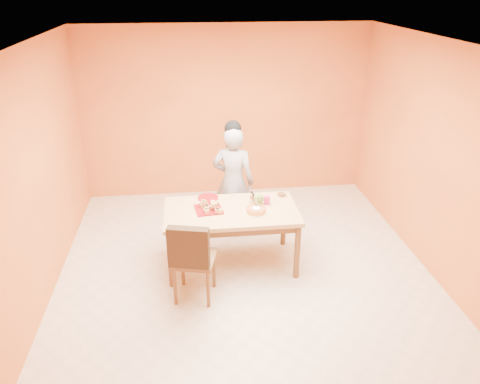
{
  "coord_description": "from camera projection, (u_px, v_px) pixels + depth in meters",
  "views": [
    {
      "loc": [
        -0.63,
        -4.7,
        3.3
      ],
      "look_at": [
        -0.04,
        0.3,
        0.98
      ],
      "focal_mm": 35.0,
      "sensor_mm": 36.0,
      "label": 1
    }
  ],
  "objects": [
    {
      "name": "sponge_cake",
      "position": [
        256.0,
        210.0,
        5.51
      ],
      "size": [
        0.28,
        0.28,
        0.05
      ],
      "primitive_type": "cylinder",
      "rotation": [
        0.0,
        0.0,
        0.22
      ],
      "color": "#C97E34",
      "rests_on": "white_cake_plate"
    },
    {
      "name": "pastry_platter",
      "position": [
        209.0,
        209.0,
        5.6
      ],
      "size": [
        0.35,
        0.35,
        0.02
      ],
      "primitive_type": "cube",
      "rotation": [
        0.0,
        0.0,
        0.13
      ],
      "color": "maroon",
      "rests_on": "dining_table"
    },
    {
      "name": "ceiling",
      "position": [
        247.0,
        44.0,
        4.56
      ],
      "size": [
        5.0,
        5.0,
        0.0
      ],
      "primitive_type": "plane",
      "rotation": [
        3.14,
        0.0,
        0.0
      ],
      "color": "white",
      "rests_on": "wall_back"
    },
    {
      "name": "egg_ornament",
      "position": [
        259.0,
        199.0,
        5.7
      ],
      "size": [
        0.12,
        0.1,
        0.15
      ],
      "primitive_type": "ellipsoid",
      "rotation": [
        0.0,
        0.0,
        0.06
      ],
      "color": "olive",
      "rests_on": "dining_table"
    },
    {
      "name": "white_cake_plate",
      "position": [
        256.0,
        213.0,
        5.52
      ],
      "size": [
        0.3,
        0.3,
        0.01
      ],
      "primitive_type": "cylinder",
      "rotation": [
        0.0,
        0.0,
        0.11
      ],
      "color": "white",
      "rests_on": "dining_table"
    },
    {
      "name": "dining_table",
      "position": [
        231.0,
        217.0,
        5.65
      ],
      "size": [
        1.6,
        0.9,
        0.76
      ],
      "color": "tan",
      "rests_on": "floor"
    },
    {
      "name": "wall_back",
      "position": [
        226.0,
        113.0,
        7.38
      ],
      "size": [
        4.5,
        0.0,
        4.5
      ],
      "primitive_type": "plane",
      "rotation": [
        1.57,
        0.0,
        0.0
      ],
      "color": "orange",
      "rests_on": "floor"
    },
    {
      "name": "wall_left",
      "position": [
        33.0,
        182.0,
        4.88
      ],
      "size": [
        0.0,
        5.0,
        5.0
      ],
      "primitive_type": "plane",
      "rotation": [
        1.57,
        0.0,
        1.57
      ],
      "color": "orange",
      "rests_on": "floor"
    },
    {
      "name": "cake_server",
      "position": [
        255.0,
        201.0,
        5.65
      ],
      "size": [
        0.1,
        0.29,
        0.01
      ],
      "primitive_type": "cube",
      "rotation": [
        0.0,
        0.0,
        0.16
      ],
      "color": "silver",
      "rests_on": "sponge_cake"
    },
    {
      "name": "floor",
      "position": [
        246.0,
        275.0,
        5.69
      ],
      "size": [
        5.0,
        5.0,
        0.0
      ],
      "primitive_type": "plane",
      "color": "beige",
      "rests_on": "ground"
    },
    {
      "name": "magenta_glass",
      "position": [
        267.0,
        200.0,
        5.72
      ],
      "size": [
        0.09,
        0.09,
        0.1
      ],
      "primitive_type": "cylinder",
      "rotation": [
        0.0,
        0.0,
        0.34
      ],
      "color": "#BC1C5F",
      "rests_on": "dining_table"
    },
    {
      "name": "red_dinner_plate",
      "position": [
        208.0,
        198.0,
        5.89
      ],
      "size": [
        0.28,
        0.28,
        0.02
      ],
      "primitive_type": "cylinder",
      "rotation": [
        0.0,
        0.0,
        -0.07
      ],
      "color": "maroon",
      "rests_on": "dining_table"
    },
    {
      "name": "person",
      "position": [
        233.0,
        182.0,
        6.32
      ],
      "size": [
        0.65,
        0.52,
        1.56
      ],
      "primitive_type": "imported",
      "rotation": [
        0.0,
        0.0,
        2.84
      ],
      "color": "gray",
      "rests_on": "floor"
    },
    {
      "name": "pastry_pile",
      "position": [
        209.0,
        205.0,
        5.57
      ],
      "size": [
        0.28,
        0.28,
        0.09
      ],
      "primitive_type": null,
      "color": "tan",
      "rests_on": "pastry_platter"
    },
    {
      "name": "wall_right",
      "position": [
        440.0,
        164.0,
        5.37
      ],
      "size": [
        0.0,
        5.0,
        5.0
      ],
      "primitive_type": "plane",
      "rotation": [
        1.57,
        0.0,
        -1.57
      ],
      "color": "orange",
      "rests_on": "floor"
    },
    {
      "name": "dining_chair",
      "position": [
        194.0,
        258.0,
        5.09
      ],
      "size": [
        0.56,
        0.62,
        0.99
      ],
      "rotation": [
        0.0,
        0.0,
        -0.24
      ],
      "color": "brown",
      "rests_on": "floor"
    },
    {
      "name": "checker_tin",
      "position": [
        282.0,
        194.0,
        5.96
      ],
      "size": [
        0.13,
        0.13,
        0.03
      ],
      "primitive_type": "cylinder",
      "rotation": [
        0.0,
        0.0,
        0.32
      ],
      "color": "#351C0E",
      "rests_on": "dining_table"
    }
  ]
}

